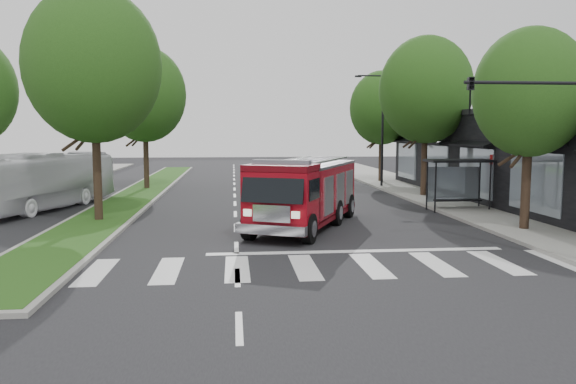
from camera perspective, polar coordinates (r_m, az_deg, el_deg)
ground at (r=19.56m, az=-5.26°, el=-5.67°), size 140.00×140.00×0.00m
sidewalk_right at (r=31.99m, az=17.61°, el=-1.18°), size 5.00×80.00×0.15m
median at (r=37.82m, az=-14.58°, el=0.00°), size 3.00×50.00×0.15m
storefront_row at (r=33.82m, az=24.78°, el=3.05°), size 8.00×30.00×5.00m
bus_shelter at (r=29.60m, az=16.83°, el=2.09°), size 3.20×1.60×2.61m
tree_right_near at (r=24.16m, az=23.38°, el=9.23°), size 4.40×4.40×8.05m
tree_right_mid at (r=35.20m, az=13.83°, el=10.03°), size 5.60×5.60×9.72m
tree_right_far at (r=44.72m, az=9.51°, el=8.42°), size 5.00×5.00×8.73m
tree_median_near at (r=25.99m, az=-19.17°, el=12.03°), size 5.80×5.80×10.16m
tree_median_far at (r=39.67m, az=-14.38°, el=9.56°), size 5.60×5.60×9.72m
streetlight_right_near at (r=18.42m, az=26.41°, el=7.59°), size 4.08×0.22×8.00m
streetlight_right_far at (r=40.52m, az=9.37°, el=6.75°), size 2.11×0.20×8.00m
fire_engine at (r=23.43m, az=1.75°, el=-0.15°), size 5.82×8.87×2.98m
city_bus at (r=31.54m, az=-23.59°, el=1.01°), size 5.22×10.73×2.91m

